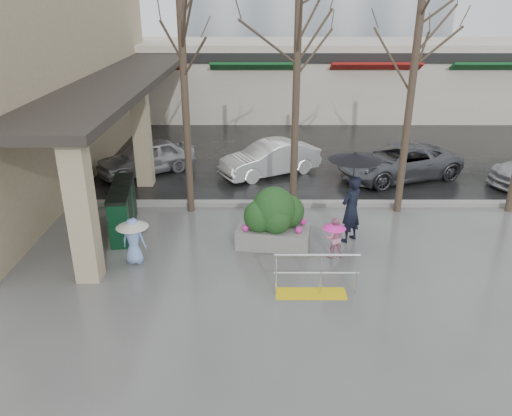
{
  "coord_description": "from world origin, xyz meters",
  "views": [
    {
      "loc": [
        0.07,
        -10.86,
        6.21
      ],
      "look_at": [
        0.05,
        0.74,
        1.3
      ],
      "focal_mm": 35.0,
      "sensor_mm": 36.0,
      "label": 1
    }
  ],
  "objects_px": {
    "tree_west": "(182,41)",
    "car_c": "(399,162)",
    "child_blue": "(133,236)",
    "car_b": "(270,159)",
    "tree_midwest": "(298,36)",
    "car_a": "(146,157)",
    "tree_mideast": "(416,50)",
    "child_pink": "(334,235)",
    "news_boxes": "(123,209)",
    "handrail": "(314,280)",
    "woman": "(353,190)",
    "planter": "(274,218)"
  },
  "relations": [
    {
      "from": "tree_west",
      "to": "planter",
      "type": "distance_m",
      "value": 5.52
    },
    {
      "from": "child_blue",
      "to": "car_b",
      "type": "xyz_separation_m",
      "value": [
        3.57,
        6.83,
        -0.12
      ]
    },
    {
      "from": "handrail",
      "to": "car_a",
      "type": "height_order",
      "value": "car_a"
    },
    {
      "from": "tree_mideast",
      "to": "child_pink",
      "type": "distance_m",
      "value": 5.75
    },
    {
      "from": "tree_west",
      "to": "child_pink",
      "type": "relative_size",
      "value": 6.21
    },
    {
      "from": "handrail",
      "to": "news_boxes",
      "type": "xyz_separation_m",
      "value": [
        -5.09,
        3.33,
        0.3
      ]
    },
    {
      "from": "handrail",
      "to": "tree_west",
      "type": "relative_size",
      "value": 0.28
    },
    {
      "from": "tree_west",
      "to": "car_a",
      "type": "xyz_separation_m",
      "value": [
        -2.12,
        3.66,
        -4.45
      ]
    },
    {
      "from": "tree_west",
      "to": "car_a",
      "type": "bearing_deg",
      "value": 120.12
    },
    {
      "from": "planter",
      "to": "car_b",
      "type": "relative_size",
      "value": 0.54
    },
    {
      "from": "tree_midwest",
      "to": "tree_west",
      "type": "bearing_deg",
      "value": -180.0
    },
    {
      "from": "woman",
      "to": "car_c",
      "type": "bearing_deg",
      "value": -159.42
    },
    {
      "from": "tree_midwest",
      "to": "car_b",
      "type": "relative_size",
      "value": 1.83
    },
    {
      "from": "tree_midwest",
      "to": "planter",
      "type": "distance_m",
      "value": 5.08
    },
    {
      "from": "news_boxes",
      "to": "child_pink",
      "type": "bearing_deg",
      "value": -22.97
    },
    {
      "from": "woman",
      "to": "planter",
      "type": "xyz_separation_m",
      "value": [
        -2.09,
        -0.31,
        -0.7
      ]
    },
    {
      "from": "car_c",
      "to": "tree_west",
      "type": "bearing_deg",
      "value": -87.15
    },
    {
      "from": "tree_mideast",
      "to": "car_a",
      "type": "xyz_separation_m",
      "value": [
        -8.62,
        3.66,
        -4.23
      ]
    },
    {
      "from": "planter",
      "to": "child_blue",
      "type": "bearing_deg",
      "value": -164.88
    },
    {
      "from": "tree_mideast",
      "to": "news_boxes",
      "type": "relative_size",
      "value": 2.63
    },
    {
      "from": "tree_midwest",
      "to": "woman",
      "type": "distance_m",
      "value": 4.5
    },
    {
      "from": "car_b",
      "to": "child_blue",
      "type": "bearing_deg",
      "value": -57.3
    },
    {
      "from": "car_a",
      "to": "car_c",
      "type": "height_order",
      "value": "same"
    },
    {
      "from": "news_boxes",
      "to": "car_c",
      "type": "xyz_separation_m",
      "value": [
        9.02,
        4.53,
        -0.05
      ]
    },
    {
      "from": "tree_midwest",
      "to": "car_a",
      "type": "bearing_deg",
      "value": 145.49
    },
    {
      "from": "planter",
      "to": "car_c",
      "type": "height_order",
      "value": "planter"
    },
    {
      "from": "tree_mideast",
      "to": "car_a",
      "type": "distance_m",
      "value": 10.28
    },
    {
      "from": "handrail",
      "to": "child_pink",
      "type": "height_order",
      "value": "child_pink"
    },
    {
      "from": "child_pink",
      "to": "car_c",
      "type": "bearing_deg",
      "value": -127.06
    },
    {
      "from": "woman",
      "to": "car_a",
      "type": "height_order",
      "value": "woman"
    },
    {
      "from": "woman",
      "to": "car_a",
      "type": "relative_size",
      "value": 0.69
    },
    {
      "from": "handrail",
      "to": "woman",
      "type": "height_order",
      "value": "woman"
    },
    {
      "from": "woman",
      "to": "car_c",
      "type": "distance_m",
      "value": 5.86
    },
    {
      "from": "child_pink",
      "to": "car_a",
      "type": "xyz_separation_m",
      "value": [
        -6.16,
        6.67,
        0.01
      ]
    },
    {
      "from": "woman",
      "to": "tree_west",
      "type": "bearing_deg",
      "value": -66.16
    },
    {
      "from": "car_b",
      "to": "car_c",
      "type": "xyz_separation_m",
      "value": [
        4.73,
        -0.42,
        0.0
      ]
    },
    {
      "from": "handrail",
      "to": "tree_west",
      "type": "xyz_separation_m",
      "value": [
        -3.36,
        4.8,
        4.71
      ]
    },
    {
      "from": "car_a",
      "to": "car_b",
      "type": "bearing_deg",
      "value": 54.29
    },
    {
      "from": "tree_midwest",
      "to": "handrail",
      "type": "bearing_deg",
      "value": -88.09
    },
    {
      "from": "tree_west",
      "to": "car_c",
      "type": "height_order",
      "value": "tree_west"
    },
    {
      "from": "handrail",
      "to": "child_pink",
      "type": "distance_m",
      "value": 1.93
    },
    {
      "from": "tree_mideast",
      "to": "car_c",
      "type": "relative_size",
      "value": 1.43
    },
    {
      "from": "handrail",
      "to": "child_blue",
      "type": "bearing_deg",
      "value": 161.55
    },
    {
      "from": "tree_west",
      "to": "news_boxes",
      "type": "height_order",
      "value": "tree_west"
    },
    {
      "from": "car_a",
      "to": "tree_midwest",
      "type": "bearing_deg",
      "value": 21.92
    },
    {
      "from": "tree_mideast",
      "to": "child_blue",
      "type": "bearing_deg",
      "value": -155.96
    },
    {
      "from": "tree_west",
      "to": "tree_midwest",
      "type": "xyz_separation_m",
      "value": [
        3.2,
        0.0,
        0.15
      ]
    },
    {
      "from": "child_blue",
      "to": "car_b",
      "type": "relative_size",
      "value": 0.32
    },
    {
      "from": "car_a",
      "to": "car_b",
      "type": "relative_size",
      "value": 0.97
    },
    {
      "from": "tree_midwest",
      "to": "news_boxes",
      "type": "distance_m",
      "value": 6.87
    }
  ]
}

